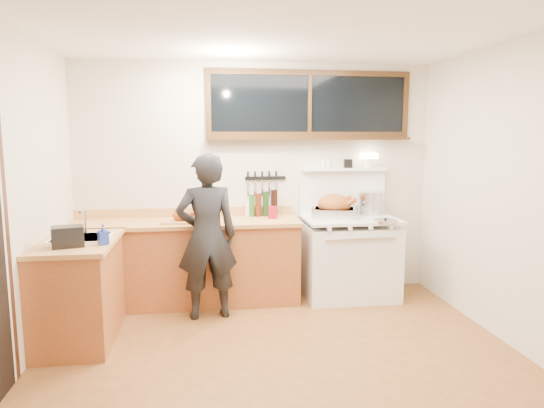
{
  "coord_description": "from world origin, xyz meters",
  "views": [
    {
      "loc": [
        -0.59,
        -3.69,
        1.81
      ],
      "look_at": [
        0.05,
        0.85,
        1.15
      ],
      "focal_mm": 32.0,
      "sensor_mm": 36.0,
      "label": 1
    }
  ],
  "objects": [
    {
      "name": "ground_plane",
      "position": [
        0.0,
        0.0,
        -0.01
      ],
      "size": [
        4.0,
        3.5,
        0.02
      ],
      "primitive_type": "cube",
      "color": "brown"
    },
    {
      "name": "room_shell",
      "position": [
        0.0,
        0.0,
        1.65
      ],
      "size": [
        4.1,
        3.6,
        2.65
      ],
      "color": "beige",
      "rests_on": "ground"
    },
    {
      "name": "counter_back",
      "position": [
        -0.8,
        1.45,
        0.45
      ],
      "size": [
        2.44,
        0.64,
        1.0
      ],
      "color": "brown",
      "rests_on": "ground"
    },
    {
      "name": "counter_left",
      "position": [
        -1.7,
        0.62,
        0.45
      ],
      "size": [
        0.64,
        1.09,
        0.9
      ],
      "color": "brown",
      "rests_on": "ground"
    },
    {
      "name": "sink_unit",
      "position": [
        -1.68,
        0.7,
        0.85
      ],
      "size": [
        0.5,
        0.45,
        0.37
      ],
      "color": "white",
      "rests_on": "counter_left"
    },
    {
      "name": "vintage_stove",
      "position": [
        1.0,
        1.41,
        0.47
      ],
      "size": [
        1.02,
        0.74,
        1.6
      ],
      "color": "white",
      "rests_on": "ground"
    },
    {
      "name": "back_window",
      "position": [
        0.6,
        1.72,
        2.06
      ],
      "size": [
        2.32,
        0.13,
        0.77
      ],
      "color": "black",
      "rests_on": "room_shell"
    },
    {
      "name": "knife_strip",
      "position": [
        0.08,
        1.73,
        1.31
      ],
      "size": [
        0.46,
        0.03,
        0.28
      ],
      "color": "black",
      "rests_on": "room_shell"
    },
    {
      "name": "man",
      "position": [
        -0.57,
        1.0,
        0.82
      ],
      "size": [
        0.65,
        0.47,
        1.64
      ],
      "color": "black",
      "rests_on": "ground"
    },
    {
      "name": "soap_bottle",
      "position": [
        -1.43,
        0.41,
        0.99
      ],
      "size": [
        0.1,
        0.1,
        0.17
      ],
      "color": "#2136A7",
      "rests_on": "counter_left"
    },
    {
      "name": "toaster",
      "position": [
        -1.7,
        0.37,
        0.98
      ],
      "size": [
        0.28,
        0.23,
        0.17
      ],
      "color": "black",
      "rests_on": "counter_left"
    },
    {
      "name": "cutting_board",
      "position": [
        -0.81,
        1.38,
        0.95
      ],
      "size": [
        0.46,
        0.37,
        0.14
      ],
      "color": "tan",
      "rests_on": "counter_back"
    },
    {
      "name": "roast_turkey",
      "position": [
        0.84,
        1.47,
        1.0
      ],
      "size": [
        0.56,
        0.48,
        0.26
      ],
      "color": "silver",
      "rests_on": "vintage_stove"
    },
    {
      "name": "stockpot",
      "position": [
        1.29,
        1.59,
        1.03
      ],
      "size": [
        0.37,
        0.37,
        0.27
      ],
      "color": "silver",
      "rests_on": "vintage_stove"
    },
    {
      "name": "saucepan",
      "position": [
        1.18,
        1.7,
        0.95
      ],
      "size": [
        0.19,
        0.27,
        0.11
      ],
      "color": "silver",
      "rests_on": "vintage_stove"
    },
    {
      "name": "pot_lid",
      "position": [
        1.29,
        1.1,
        0.91
      ],
      "size": [
        0.29,
        0.29,
        0.04
      ],
      "color": "silver",
      "rests_on": "vintage_stove"
    },
    {
      "name": "coffee_tin",
      "position": [
        0.15,
        1.47,
        0.97
      ],
      "size": [
        0.11,
        0.1,
        0.13
      ],
      "color": "maroon",
      "rests_on": "counter_back"
    },
    {
      "name": "pitcher",
      "position": [
        -0.09,
        1.68,
        0.99
      ],
      "size": [
        0.13,
        0.13,
        0.19
      ],
      "color": "white",
      "rests_on": "counter_back"
    },
    {
      "name": "bottle_cluster",
      "position": [
        0.07,
        1.63,
        1.04
      ],
      "size": [
        0.32,
        0.07,
        0.3
      ],
      "color": "black",
      "rests_on": "counter_back"
    }
  ]
}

